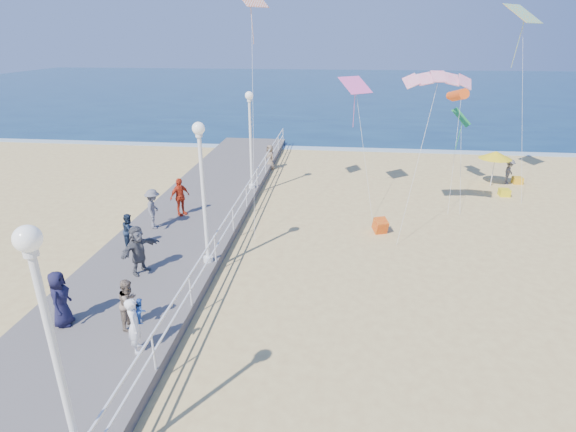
# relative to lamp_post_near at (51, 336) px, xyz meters

# --- Properties ---
(ground) EXTENTS (160.00, 160.00, 0.00)m
(ground) POSITION_rel_lamp_post_near_xyz_m (5.35, 9.00, -3.66)
(ground) COLOR #E1C376
(ground) RESTS_ON ground
(ocean) EXTENTS (160.00, 90.00, 0.05)m
(ocean) POSITION_rel_lamp_post_near_xyz_m (5.35, 74.00, -3.65)
(ocean) COLOR #0B2947
(ocean) RESTS_ON ground
(surf_line) EXTENTS (160.00, 1.20, 0.04)m
(surf_line) POSITION_rel_lamp_post_near_xyz_m (5.35, 29.50, -3.63)
(surf_line) COLOR silver
(surf_line) RESTS_ON ground
(boardwalk) EXTENTS (5.00, 44.00, 0.40)m
(boardwalk) POSITION_rel_lamp_post_near_xyz_m (-2.15, 9.00, -3.46)
(boardwalk) COLOR slate
(boardwalk) RESTS_ON ground
(railing) EXTENTS (0.05, 42.00, 0.55)m
(railing) POSITION_rel_lamp_post_near_xyz_m (0.30, 9.00, -2.41)
(railing) COLOR white
(railing) RESTS_ON boardwalk
(lamp_post_near) EXTENTS (0.44, 0.44, 5.32)m
(lamp_post_near) POSITION_rel_lamp_post_near_xyz_m (0.00, 0.00, 0.00)
(lamp_post_near) COLOR white
(lamp_post_near) RESTS_ON boardwalk
(lamp_post_mid) EXTENTS (0.44, 0.44, 5.32)m
(lamp_post_mid) POSITION_rel_lamp_post_near_xyz_m (0.00, 9.00, 0.00)
(lamp_post_mid) COLOR white
(lamp_post_mid) RESTS_ON boardwalk
(lamp_post_far) EXTENTS (0.44, 0.44, 5.32)m
(lamp_post_far) POSITION_rel_lamp_post_near_xyz_m (0.00, 18.00, 0.00)
(lamp_post_far) COLOR white
(lamp_post_far) RESTS_ON boardwalk
(woman_holding_toddler) EXTENTS (0.58, 0.69, 1.62)m
(woman_holding_toddler) POSITION_rel_lamp_post_near_xyz_m (-0.47, 3.69, -2.45)
(woman_holding_toddler) COLOR white
(woman_holding_toddler) RESTS_ON boardwalk
(toddler_held) EXTENTS (0.38, 0.42, 0.71)m
(toddler_held) POSITION_rel_lamp_post_near_xyz_m (-0.32, 3.84, -2.06)
(toddler_held) COLOR blue
(toddler_held) RESTS_ON boardwalk
(spectator_1) EXTENTS (0.62, 0.78, 1.56)m
(spectator_1) POSITION_rel_lamp_post_near_xyz_m (-1.11, 4.74, -2.48)
(spectator_1) COLOR #7B6855
(spectator_1) RESTS_ON boardwalk
(spectator_2) EXTENTS (0.91, 1.28, 1.81)m
(spectator_2) POSITION_rel_lamp_post_near_xyz_m (-3.26, 11.89, -2.36)
(spectator_2) COLOR slate
(spectator_2) RESTS_ON boardwalk
(spectator_3) EXTENTS (0.97, 1.14, 1.83)m
(spectator_3) POSITION_rel_lamp_post_near_xyz_m (-2.61, 13.55, -2.34)
(spectator_3) COLOR red
(spectator_3) RESTS_ON boardwalk
(spectator_4) EXTENTS (0.72, 0.95, 1.75)m
(spectator_4) POSITION_rel_lamp_post_near_xyz_m (-3.16, 4.60, -2.39)
(spectator_4) COLOR #181733
(spectator_4) RESTS_ON boardwalk
(spectator_5) EXTENTS (1.20, 1.76, 1.83)m
(spectator_5) POSITION_rel_lamp_post_near_xyz_m (-2.20, 7.89, -2.35)
(spectator_5) COLOR #525257
(spectator_5) RESTS_ON boardwalk
(spectator_7) EXTENTS (0.68, 0.80, 1.44)m
(spectator_7) POSITION_rel_lamp_post_near_xyz_m (-3.47, 9.89, -2.54)
(spectator_7) COLOR #1C293E
(spectator_7) RESTS_ON boardwalk
(beach_walker_a) EXTENTS (1.03, 1.13, 1.53)m
(beach_walker_a) POSITION_rel_lamp_post_near_xyz_m (15.14, 21.68, -2.90)
(beach_walker_a) COLOR #555459
(beach_walker_a) RESTS_ON ground
(beach_walker_c) EXTENTS (0.96, 0.96, 1.68)m
(beach_walker_c) POSITION_rel_lamp_post_near_xyz_m (0.25, 23.23, -2.82)
(beach_walker_c) COLOR #7B6955
(beach_walker_c) RESTS_ON ground
(box_kite) EXTENTS (0.76, 0.85, 0.74)m
(box_kite) POSITION_rel_lamp_post_near_xyz_m (6.84, 13.35, -3.36)
(box_kite) COLOR red
(box_kite) RESTS_ON ground
(beach_umbrella) EXTENTS (1.90, 1.90, 2.14)m
(beach_umbrella) POSITION_rel_lamp_post_near_xyz_m (14.00, 21.15, -1.75)
(beach_umbrella) COLOR white
(beach_umbrella) RESTS_ON ground
(beach_chair_left) EXTENTS (0.55, 0.55, 0.40)m
(beach_chair_left) POSITION_rel_lamp_post_near_xyz_m (14.22, 19.36, -3.46)
(beach_chair_left) COLOR yellow
(beach_chair_left) RESTS_ON ground
(beach_chair_right) EXTENTS (0.55, 0.55, 0.40)m
(beach_chair_right) POSITION_rel_lamp_post_near_xyz_m (15.77, 21.83, -3.46)
(beach_chair_right) COLOR gold
(beach_chair_right) RESTS_ON ground
(kite_parafoil) EXTENTS (2.87, 0.94, 0.65)m
(kite_parafoil) POSITION_rel_lamp_post_near_xyz_m (8.83, 14.36, 3.18)
(kite_parafoil) COLOR #E61B4E
(kite_windsock) EXTENTS (0.96, 2.42, 1.03)m
(kite_windsock) POSITION_rel_lamp_post_near_xyz_m (11.08, 19.73, 1.81)
(kite_windsock) COLOR #F55014
(kite_diamond_pink) EXTENTS (1.86, 1.82, 0.77)m
(kite_diamond_pink) POSITION_rel_lamp_post_near_xyz_m (5.52, 18.37, 2.40)
(kite_diamond_pink) COLOR #F259AA
(kite_diamond_multi) EXTENTS (2.20, 2.19, 0.95)m
(kite_diamond_multi) POSITION_rel_lamp_post_near_xyz_m (13.82, 20.28, 5.81)
(kite_diamond_multi) COLOR #1AC5DE
(kite_diamond_green) EXTENTS (1.43, 1.59, 0.93)m
(kite_diamond_green) POSITION_rel_lamp_post_near_xyz_m (11.85, 21.56, 0.34)
(kite_diamond_green) COLOR green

